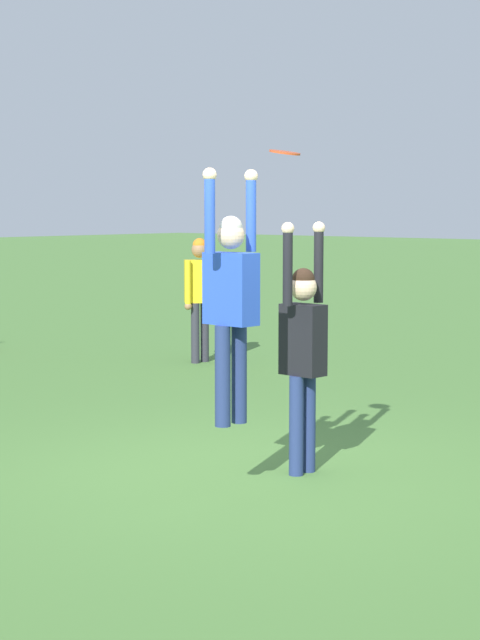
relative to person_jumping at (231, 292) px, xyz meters
The scene contains 5 objects.
ground_plane 1.65m from the person_jumping, 28.79° to the left, with size 120.00×120.00×0.00m, color #4C7A38.
person_jumping is the anchor object (origin of this frame).
person_defending 0.98m from the person_jumping, ahead, with size 0.51×0.37×2.09m.
frisbee 1.16m from the person_jumping, 19.24° to the right, with size 0.24×0.24×0.05m.
person_spectator_near 7.07m from the person_jumping, 45.47° to the left, with size 0.58×0.44×1.78m.
Camera 1 is at (-6.49, -5.66, 2.21)m, focal length 60.00 mm.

